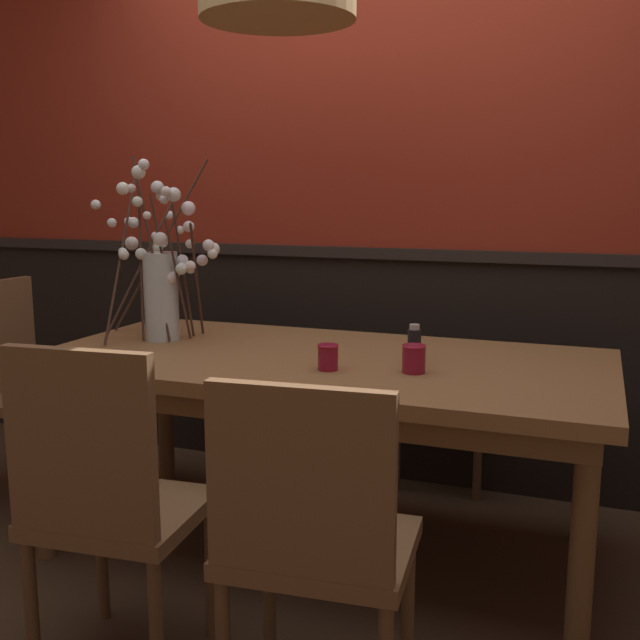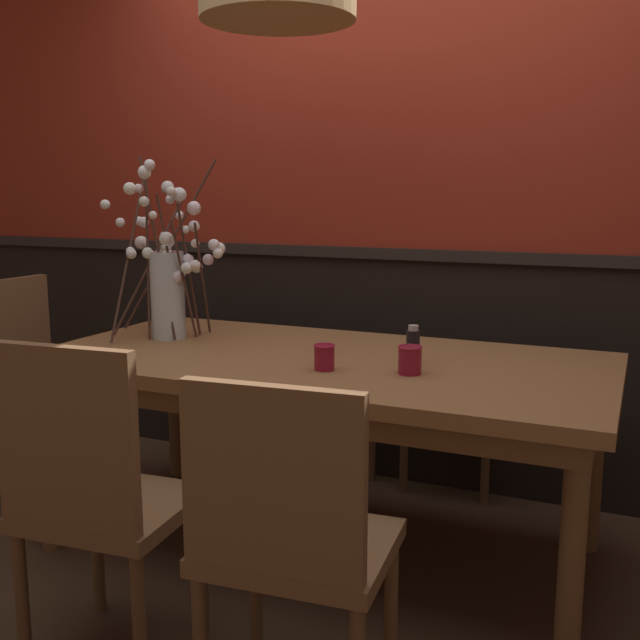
# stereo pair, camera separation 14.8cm
# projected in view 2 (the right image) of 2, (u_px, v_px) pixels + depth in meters

# --- Properties ---
(ground_plane) EXTENTS (24.00, 24.00, 0.00)m
(ground_plane) POSITION_uv_depth(u_px,v_px,m) (320.00, 548.00, 2.76)
(ground_plane) COLOR #422D1E
(back_wall) EXTENTS (6.00, 0.14, 2.63)m
(back_wall) POSITION_uv_depth(u_px,v_px,m) (396.00, 194.00, 3.29)
(back_wall) COLOR black
(back_wall) RESTS_ON ground
(dining_table) EXTENTS (2.02, 0.99, 0.74)m
(dining_table) POSITION_uv_depth(u_px,v_px,m) (320.00, 378.00, 2.65)
(dining_table) COLOR olive
(dining_table) RESTS_ON ground
(chair_head_west_end) EXTENTS (0.40, 0.42, 0.95)m
(chair_head_west_end) POSITION_uv_depth(u_px,v_px,m) (33.00, 376.00, 3.24)
(chair_head_west_end) COLOR brown
(chair_head_west_end) RESTS_ON ground
(chair_far_side_right) EXTENTS (0.43, 0.45, 0.88)m
(chair_far_side_right) POSITION_uv_depth(u_px,v_px,m) (458.00, 373.00, 3.38)
(chair_far_side_right) COLOR brown
(chair_far_side_right) RESTS_ON ground
(chair_far_side_left) EXTENTS (0.48, 0.42, 0.88)m
(chair_far_side_left) POSITION_uv_depth(u_px,v_px,m) (346.00, 361.00, 3.61)
(chair_far_side_left) COLOR brown
(chair_far_side_left) RESTS_ON ground
(chair_near_side_right) EXTENTS (0.48, 0.42, 0.91)m
(chair_near_side_right) POSITION_uv_depth(u_px,v_px,m) (290.00, 535.00, 1.74)
(chair_near_side_right) COLOR brown
(chair_near_side_right) RESTS_ON ground
(chair_near_side_left) EXTENTS (0.46, 0.43, 0.94)m
(chair_near_side_left) POSITION_uv_depth(u_px,v_px,m) (95.00, 491.00, 1.98)
(chair_near_side_left) COLOR brown
(chair_near_side_left) RESTS_ON ground
(vase_with_blossoms) EXTENTS (0.51, 0.51, 0.72)m
(vase_with_blossoms) POSITION_uv_depth(u_px,v_px,m) (168.00, 277.00, 2.94)
(vase_with_blossoms) COLOR silver
(vase_with_blossoms) RESTS_ON dining_table
(candle_holder_nearer_center) EXTENTS (0.07, 0.07, 0.09)m
(candle_holder_nearer_center) POSITION_uv_depth(u_px,v_px,m) (324.00, 357.00, 2.42)
(candle_holder_nearer_center) COLOR maroon
(candle_holder_nearer_center) RESTS_ON dining_table
(candle_holder_nearer_edge) EXTENTS (0.08, 0.08, 0.09)m
(candle_holder_nearer_edge) POSITION_uv_depth(u_px,v_px,m) (410.00, 360.00, 2.37)
(candle_holder_nearer_edge) COLOR maroon
(candle_holder_nearer_edge) RESTS_ON dining_table
(condiment_bottle) EXTENTS (0.05, 0.05, 0.13)m
(condiment_bottle) POSITION_uv_depth(u_px,v_px,m) (413.00, 346.00, 2.51)
(condiment_bottle) COLOR black
(condiment_bottle) RESTS_ON dining_table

